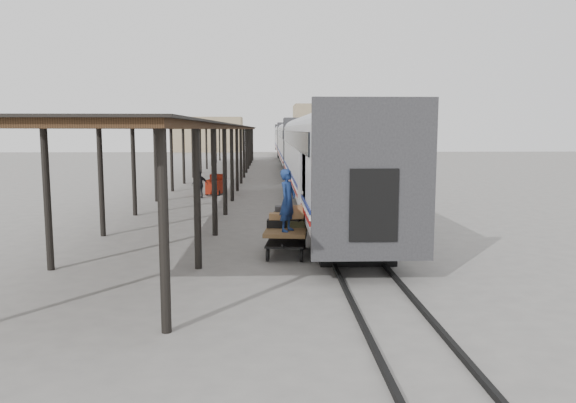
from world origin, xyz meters
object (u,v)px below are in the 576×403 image
at_px(baggage_cart, 287,234).
at_px(luggage_tug, 216,185).
at_px(porter, 288,200).
at_px(pedestrian, 200,185).

distance_m(baggage_cart, luggage_tug, 16.83).
bearing_deg(porter, luggage_tug, 40.12).
relative_size(luggage_tug, pedestrian, 0.97).
xyz_separation_m(luggage_tug, porter, (3.74, -17.06, 1.24)).
bearing_deg(baggage_cart, pedestrian, 113.25).
bearing_deg(pedestrian, baggage_cart, 96.26).
distance_m(baggage_cart, porter, 1.32).
xyz_separation_m(baggage_cart, porter, (0.00, -0.65, 1.14)).
bearing_deg(luggage_tug, baggage_cart, -63.82).
distance_m(luggage_tug, porter, 17.51).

